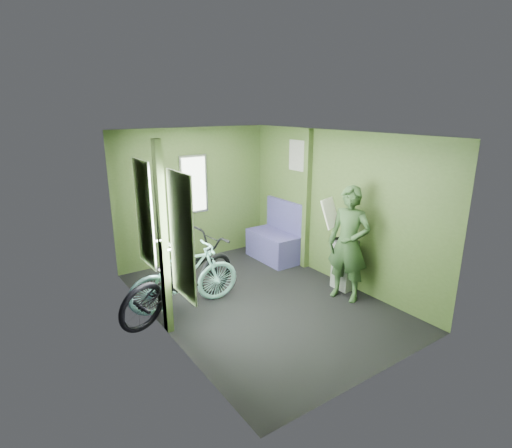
# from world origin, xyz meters

# --- Properties ---
(room) EXTENTS (4.00, 4.02, 2.31)m
(room) POSITION_xyz_m (-0.04, 0.04, 1.44)
(room) COLOR black
(room) RESTS_ON ground
(bicycle_black) EXTENTS (2.04, 1.32, 1.07)m
(bicycle_black) POSITION_xyz_m (-1.02, 0.32, 0.00)
(bicycle_black) COLOR black
(bicycle_black) RESTS_ON ground
(bicycle_mint) EXTENTS (1.57, 0.66, 0.96)m
(bicycle_mint) POSITION_xyz_m (-0.95, 0.37, 0.00)
(bicycle_mint) COLOR #81CCC5
(bicycle_mint) RESTS_ON ground
(passenger) EXTENTS (0.56, 0.75, 1.62)m
(passenger) POSITION_xyz_m (1.05, -0.61, 0.81)
(passenger) COLOR #2E4C29
(passenger) RESTS_ON ground
(waste_box) EXTENTS (0.23, 0.32, 0.77)m
(waste_box) POSITION_xyz_m (1.26, -0.38, 0.38)
(waste_box) COLOR gray
(waste_box) RESTS_ON ground
(bench_seat) EXTENTS (0.55, 0.99, 1.04)m
(bench_seat) POSITION_xyz_m (1.15, 1.17, 0.31)
(bench_seat) COLOR navy
(bench_seat) RESTS_ON ground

